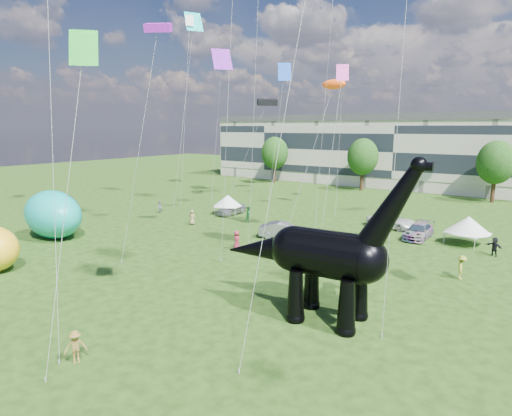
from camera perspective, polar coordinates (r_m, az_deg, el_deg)
The scene contains 14 objects.
ground at distance 25.73m, azimuth -8.20°, elevation -14.12°, with size 220.00×220.00×0.00m, color #16330C.
terrace_row at distance 82.38m, azimuth 19.05°, elevation 6.86°, with size 78.00×11.00×12.00m, color beige.
tree_far_left at distance 83.76m, azimuth 2.51°, elevation 7.68°, with size 5.20×5.20×9.44m.
tree_mid_left at distance 75.26m, azimuth 14.06°, elevation 7.03°, with size 5.20×5.20×9.44m.
tree_mid_right at distance 70.17m, azimuth 29.39°, elevation 5.72°, with size 5.20×5.20×9.44m.
dinosaur_sculpture at distance 24.34m, azimuth 8.57°, elevation -6.30°, with size 11.97×3.53×9.76m.
car_silver at distance 53.36m, azimuth -3.32°, elevation -0.08°, with size 1.79×4.46×1.52m, color silver.
car_grey at distance 42.13m, azimuth 3.69°, elevation -2.98°, with size 1.67×4.79×1.58m, color gray.
car_white at distance 48.60m, azimuth 17.69°, elevation -1.67°, with size 2.47×5.36×1.49m, color silver.
car_dark at distance 44.84m, azimuth 20.84°, elevation -2.91°, with size 2.04×5.02×1.46m, color #595960.
gazebo_near at distance 44.05m, azimuth 26.45°, elevation -2.02°, with size 4.84×4.84×2.70m.
gazebo_left at distance 53.52m, azimuth -3.81°, elevation 0.99°, with size 4.64×4.64×2.44m.
inflatable_teal at distance 46.47m, azimuth -25.44°, elevation -0.76°, with size 7.49×4.68×4.68m, color #0EABA1.
visitors at distance 38.46m, azimuth 7.17°, elevation -4.28°, with size 50.52×44.04×1.87m.
Camera 1 is at (16.54, -16.50, 10.78)m, focal length 30.00 mm.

